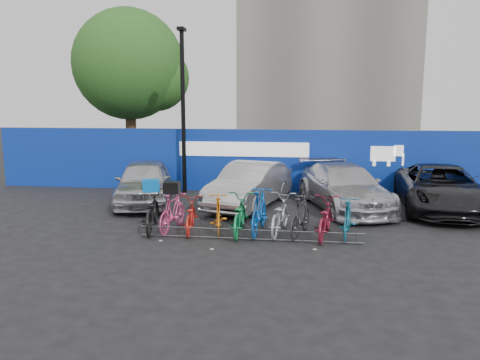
% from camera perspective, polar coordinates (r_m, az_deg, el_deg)
% --- Properties ---
extents(ground, '(100.00, 100.00, 0.00)m').
position_cam_1_polar(ground, '(12.34, 1.49, -6.61)').
color(ground, black).
rests_on(ground, ground).
extents(hoarding, '(22.00, 0.18, 2.40)m').
position_cam_1_polar(hoarding, '(17.97, 3.62, 2.34)').
color(hoarding, '#0A3094').
rests_on(hoarding, ground).
extents(tree, '(5.40, 5.20, 7.80)m').
position_cam_1_polar(tree, '(23.35, -12.82, 13.24)').
color(tree, '#382314').
rests_on(tree, ground).
extents(lamppost, '(0.25, 0.50, 6.11)m').
position_cam_1_polar(lamppost, '(17.77, -6.96, 8.89)').
color(lamppost, black).
rests_on(lamppost, ground).
extents(bike_rack, '(5.60, 0.03, 0.30)m').
position_cam_1_polar(bike_rack, '(11.72, 1.17, -6.65)').
color(bike_rack, '#595B60').
rests_on(bike_rack, ground).
extents(car_0, '(2.80, 4.69, 1.50)m').
position_cam_1_polar(car_0, '(16.22, -11.57, -0.23)').
color(car_0, '#AFAFB3').
rests_on(car_0, ground).
extents(car_1, '(2.68, 4.66, 1.45)m').
position_cam_1_polar(car_1, '(15.40, 1.21, -0.62)').
color(car_1, '#A8A7AB').
rests_on(car_1, ground).
extents(car_2, '(3.30, 5.30, 1.43)m').
position_cam_1_polar(car_2, '(15.49, 12.56, -0.82)').
color(car_2, '#B3B2B8').
rests_on(car_2, ground).
extents(car_3, '(2.82, 5.38, 1.45)m').
position_cam_1_polar(car_3, '(16.14, 23.26, -0.94)').
color(car_3, black).
rests_on(car_3, ground).
extents(bike_0, '(1.09, 2.14, 1.07)m').
position_cam_1_polar(bike_0, '(12.77, -10.72, -3.74)').
color(bike_0, black).
rests_on(bike_0, ground).
extents(bike_1, '(0.68, 1.77, 1.04)m').
position_cam_1_polar(bike_1, '(12.66, -8.22, -3.87)').
color(bike_1, '#D9457E').
rests_on(bike_1, ground).
extents(bike_2, '(0.84, 1.80, 0.91)m').
position_cam_1_polar(bike_2, '(12.49, -6.13, -4.30)').
color(bike_2, red).
rests_on(bike_2, ground).
extents(bike_3, '(0.77, 1.73, 1.01)m').
position_cam_1_polar(bike_3, '(12.41, -2.67, -4.12)').
color(bike_3, orange).
rests_on(bike_3, ground).
extents(bike_4, '(0.72, 1.97, 1.03)m').
position_cam_1_polar(bike_4, '(12.22, -0.14, -4.27)').
color(bike_4, '#137F41').
rests_on(bike_4, ground).
extents(bike_5, '(0.73, 2.02, 1.19)m').
position_cam_1_polar(bike_5, '(12.25, 2.36, -3.86)').
color(bike_5, '#0D4CA5').
rests_on(bike_5, ground).
extents(bike_6, '(0.96, 2.01, 1.02)m').
position_cam_1_polar(bike_6, '(12.30, 4.84, -4.24)').
color(bike_6, '#9EA1A5').
rests_on(bike_6, ground).
extents(bike_7, '(0.92, 1.81, 1.05)m').
position_cam_1_polar(bike_7, '(12.15, 7.40, -4.39)').
color(bike_7, '#29292C').
rests_on(bike_7, ground).
extents(bike_8, '(0.99, 2.01, 1.01)m').
position_cam_1_polar(bike_8, '(12.09, 10.27, -4.61)').
color(bike_8, maroon).
rests_on(bike_8, ground).
extents(bike_9, '(0.75, 1.73, 1.01)m').
position_cam_1_polar(bike_9, '(12.24, 12.97, -4.54)').
color(bike_9, '#125973').
rests_on(bike_9, ground).
extents(cargo_crate, '(0.53, 0.46, 0.32)m').
position_cam_1_polar(cargo_crate, '(12.63, -10.81, -0.67)').
color(cargo_crate, '#0459AE').
rests_on(cargo_crate, bike_0).
extents(cargo_topcase, '(0.42, 0.38, 0.30)m').
position_cam_1_polar(cargo_topcase, '(12.52, -8.29, -0.90)').
color(cargo_topcase, black).
rests_on(cargo_topcase, bike_1).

